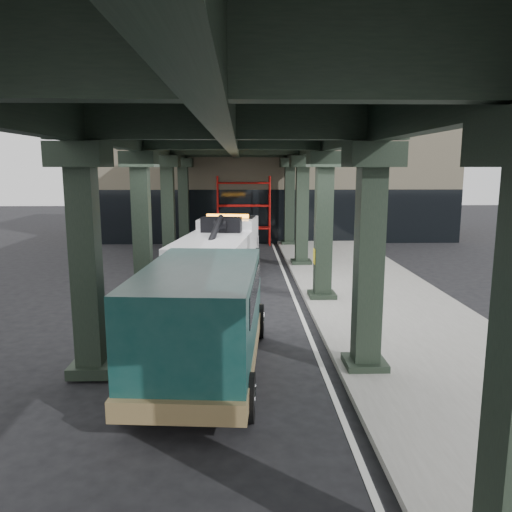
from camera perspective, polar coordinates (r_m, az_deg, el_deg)
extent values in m
plane|color=black|center=(15.09, -1.14, -7.23)|extent=(90.00, 90.00, 0.00)
cube|color=gray|center=(17.61, 13.66, -4.73)|extent=(5.00, 40.00, 0.15)
cube|color=silver|center=(17.11, 4.53, -5.14)|extent=(0.12, 38.00, 0.01)
cube|color=black|center=(10.94, 12.76, -0.67)|extent=(0.55, 0.55, 5.00)
cube|color=black|center=(10.76, 13.23, 11.19)|extent=(1.10, 1.10, 0.50)
cube|color=black|center=(11.59, 12.30, -12.01)|extent=(0.90, 0.90, 0.24)
cube|color=black|center=(16.75, 7.71, 3.17)|extent=(0.55, 0.55, 5.00)
cube|color=black|center=(16.63, 7.90, 10.89)|extent=(1.10, 1.10, 0.50)
cube|color=black|center=(17.18, 7.53, -4.53)|extent=(0.90, 0.90, 0.24)
cube|color=black|center=(22.66, 5.27, 5.02)|extent=(0.55, 0.55, 5.00)
cube|color=black|center=(22.57, 5.36, 10.72)|extent=(1.10, 1.10, 0.50)
cube|color=black|center=(22.98, 5.18, -0.75)|extent=(0.90, 0.90, 0.24)
cube|color=black|center=(28.60, 3.83, 6.09)|extent=(0.55, 0.55, 5.00)
cube|color=black|center=(28.53, 3.89, 10.60)|extent=(1.10, 1.10, 0.50)
cube|color=black|center=(28.86, 3.78, 1.49)|extent=(0.90, 0.90, 0.24)
cube|color=black|center=(11.09, -18.84, -0.81)|extent=(0.55, 0.55, 5.00)
cube|color=black|center=(10.91, -19.53, 10.87)|extent=(1.10, 1.10, 0.50)
cube|color=black|center=(11.74, -18.19, -12.01)|extent=(0.90, 0.90, 0.24)
cube|color=black|center=(16.85, -12.89, 3.05)|extent=(0.55, 0.55, 5.00)
cube|color=black|center=(16.73, -13.20, 10.72)|extent=(1.10, 1.10, 0.50)
cube|color=black|center=(17.28, -12.59, -4.60)|extent=(0.90, 0.90, 0.24)
cube|color=black|center=(22.73, -9.98, 4.92)|extent=(0.55, 0.55, 5.00)
cube|color=black|center=(22.65, -10.16, 10.60)|extent=(1.10, 1.10, 0.50)
cube|color=black|center=(23.05, -9.80, -0.83)|extent=(0.90, 0.90, 0.24)
cube|color=black|center=(28.66, -8.26, 6.02)|extent=(0.55, 0.55, 5.00)
cube|color=black|center=(28.60, -8.38, 10.52)|extent=(1.10, 1.10, 0.50)
cube|color=black|center=(28.92, -8.15, 1.43)|extent=(0.90, 0.90, 0.24)
cube|color=black|center=(16.66, 7.97, 13.64)|extent=(0.35, 32.00, 1.10)
cube|color=black|center=(16.76, -13.31, 13.45)|extent=(0.35, 32.00, 1.10)
cube|color=black|center=(16.44, -2.71, 13.77)|extent=(0.35, 32.00, 1.10)
cube|color=black|center=(16.50, -2.73, 16.20)|extent=(7.40, 32.00, 0.30)
cube|color=#C6B793|center=(34.47, 1.90, 9.29)|extent=(22.00, 10.00, 8.00)
cylinder|color=red|center=(29.44, -4.35, 5.22)|extent=(0.08, 0.08, 4.00)
cylinder|color=red|center=(28.65, -4.42, 5.09)|extent=(0.08, 0.08, 4.00)
cylinder|color=red|center=(29.46, 1.52, 5.25)|extent=(0.08, 0.08, 4.00)
cylinder|color=red|center=(28.66, 1.60, 5.12)|extent=(0.08, 0.08, 4.00)
cylinder|color=red|center=(29.51, -1.41, 3.31)|extent=(3.00, 0.08, 0.08)
cylinder|color=red|center=(29.39, -1.42, 5.83)|extent=(3.00, 0.08, 0.08)
cylinder|color=red|center=(29.32, -1.43, 8.36)|extent=(3.00, 0.08, 0.08)
cube|color=black|center=(19.02, -4.36, -1.49)|extent=(1.99, 7.35, 0.24)
cube|color=white|center=(21.29, -3.15, 2.02)|extent=(2.59, 2.63, 1.75)
cube|color=white|center=(22.35, -2.70, 1.16)|extent=(2.36, 1.00, 0.87)
cube|color=black|center=(21.46, -3.05, 3.40)|extent=(2.29, 1.55, 0.83)
cube|color=white|center=(17.83, -5.06, -0.22)|extent=(2.99, 5.14, 1.36)
cube|color=orange|center=(20.98, -3.26, 4.58)|extent=(1.77, 0.52, 0.16)
cube|color=black|center=(19.57, -3.97, 3.60)|extent=(1.62, 0.80, 0.58)
cylinder|color=black|center=(17.90, -4.97, 2.19)|extent=(0.71, 3.40, 1.30)
cube|color=black|center=(15.68, -6.81, -5.33)|extent=(0.48, 1.39, 0.17)
cube|color=black|center=(15.06, -7.40, -6.19)|extent=(1.57, 0.46, 0.17)
cylinder|color=black|center=(21.93, -5.75, -0.35)|extent=(0.49, 1.11, 1.07)
cylinder|color=silver|center=(21.93, -5.75, -0.35)|extent=(0.46, 0.64, 0.59)
cylinder|color=black|center=(21.58, -0.19, -0.47)|extent=(0.49, 1.11, 1.07)
cylinder|color=silver|center=(21.58, -0.19, -0.47)|extent=(0.46, 0.64, 0.59)
cylinder|color=black|center=(18.86, -7.80, -2.11)|extent=(0.49, 1.11, 1.07)
cylinder|color=silver|center=(18.86, -7.80, -2.11)|extent=(0.46, 0.64, 0.59)
cylinder|color=black|center=(18.46, -1.35, -2.28)|extent=(0.49, 1.11, 1.07)
cylinder|color=silver|center=(18.46, -1.35, -2.28)|extent=(0.46, 0.64, 0.59)
cylinder|color=black|center=(17.67, -8.80, -2.96)|extent=(0.49, 1.11, 1.07)
cylinder|color=silver|center=(17.67, -8.80, -2.96)|extent=(0.46, 0.64, 0.59)
cylinder|color=black|center=(17.24, -1.92, -3.18)|extent=(0.49, 1.11, 1.07)
cylinder|color=silver|center=(17.24, -1.92, -3.18)|extent=(0.46, 0.64, 0.59)
cube|color=#103936|center=(13.40, -4.34, -4.97)|extent=(2.28, 1.35, 0.96)
cube|color=#103936|center=(10.48, -6.39, -6.89)|extent=(2.62, 4.98, 2.09)
cube|color=olive|center=(11.16, -5.95, -10.45)|extent=(2.75, 6.15, 0.37)
cube|color=black|center=(12.79, -4.63, -1.77)|extent=(2.12, 0.62, 0.89)
cube|color=black|center=(10.65, -6.17, -3.63)|extent=(2.57, 4.02, 0.59)
cube|color=silver|center=(14.06, -4.03, -6.06)|extent=(2.14, 0.30, 0.32)
cylinder|color=black|center=(13.68, -8.82, -7.22)|extent=(0.37, 0.92, 0.90)
cylinder|color=silver|center=(13.68, -8.82, -7.22)|extent=(0.38, 0.52, 0.49)
cylinder|color=black|center=(13.42, 0.24, -7.44)|extent=(0.37, 0.92, 0.90)
cylinder|color=silver|center=(13.42, 0.24, -7.44)|extent=(0.38, 0.52, 0.49)
cylinder|color=black|center=(9.62, -14.39, -15.12)|extent=(0.37, 0.92, 0.90)
cylinder|color=silver|center=(9.62, -14.39, -15.12)|extent=(0.38, 0.52, 0.49)
cylinder|color=black|center=(9.24, -1.10, -15.87)|extent=(0.37, 0.92, 0.90)
cylinder|color=silver|center=(9.24, -1.10, -15.87)|extent=(0.38, 0.52, 0.49)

